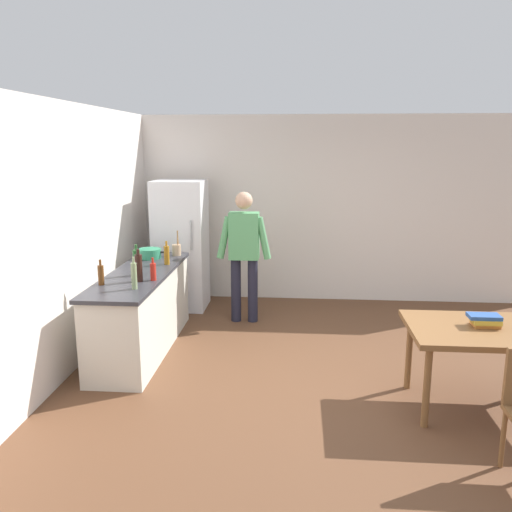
# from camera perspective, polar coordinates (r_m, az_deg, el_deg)

# --- Properties ---
(ground_plane) EXTENTS (14.00, 14.00, 0.00)m
(ground_plane) POSITION_cam_1_polar(r_m,az_deg,el_deg) (5.20, 7.35, -14.03)
(ground_plane) COLOR brown
(wall_back) EXTENTS (6.40, 0.12, 2.70)m
(wall_back) POSITION_cam_1_polar(r_m,az_deg,el_deg) (7.72, 6.62, 5.11)
(wall_back) COLOR silver
(wall_back) RESTS_ON ground_plane
(wall_left) EXTENTS (0.12, 5.60, 2.70)m
(wall_left) POSITION_cam_1_polar(r_m,az_deg,el_deg) (5.47, -20.66, 1.52)
(wall_left) COLOR silver
(wall_left) RESTS_ON ground_plane
(kitchen_counter) EXTENTS (0.64, 2.20, 0.90)m
(kitchen_counter) POSITION_cam_1_polar(r_m,az_deg,el_deg) (6.02, -12.39, -5.88)
(kitchen_counter) COLOR beige
(kitchen_counter) RESTS_ON ground_plane
(refrigerator) EXTENTS (0.70, 0.67, 1.80)m
(refrigerator) POSITION_cam_1_polar(r_m,az_deg,el_deg) (7.38, -8.22, 1.20)
(refrigerator) COLOR white
(refrigerator) RESTS_ON ground_plane
(person) EXTENTS (0.70, 0.22, 1.70)m
(person) POSITION_cam_1_polar(r_m,az_deg,el_deg) (6.67, -1.31, 0.85)
(person) COLOR #1E1E2D
(person) RESTS_ON ground_plane
(dining_table) EXTENTS (1.40, 0.90, 0.75)m
(dining_table) POSITION_cam_1_polar(r_m,az_deg,el_deg) (4.94, 24.34, -8.01)
(dining_table) COLOR brown
(dining_table) RESTS_ON ground_plane
(cooking_pot) EXTENTS (0.40, 0.28, 0.12)m
(cooking_pot) POSITION_cam_1_polar(r_m,az_deg,el_deg) (6.58, -11.56, 0.27)
(cooking_pot) COLOR #2D845B
(cooking_pot) RESTS_ON kitchen_counter
(utensil_jar) EXTENTS (0.11, 0.11, 0.32)m
(utensil_jar) POSITION_cam_1_polar(r_m,az_deg,el_deg) (6.68, -8.67, 0.73)
(utensil_jar) COLOR tan
(utensil_jar) RESTS_ON kitchen_counter
(bottle_oil_amber) EXTENTS (0.06, 0.06, 0.28)m
(bottle_oil_amber) POSITION_cam_1_polar(r_m,az_deg,el_deg) (6.19, -9.75, 0.13)
(bottle_oil_amber) COLOR #996619
(bottle_oil_amber) RESTS_ON kitchen_counter
(bottle_beer_brown) EXTENTS (0.06, 0.06, 0.26)m
(bottle_beer_brown) POSITION_cam_1_polar(r_m,az_deg,el_deg) (5.44, -16.61, -1.96)
(bottle_beer_brown) COLOR #5B3314
(bottle_beer_brown) RESTS_ON kitchen_counter
(bottle_sauce_red) EXTENTS (0.06, 0.06, 0.24)m
(bottle_sauce_red) POSITION_cam_1_polar(r_m,az_deg,el_deg) (5.50, -11.19, -1.65)
(bottle_sauce_red) COLOR #B22319
(bottle_sauce_red) RESTS_ON kitchen_counter
(bottle_vinegar_tall) EXTENTS (0.06, 0.06, 0.32)m
(bottle_vinegar_tall) POSITION_cam_1_polar(r_m,az_deg,el_deg) (5.20, -13.20, -2.09)
(bottle_vinegar_tall) COLOR gray
(bottle_vinegar_tall) RESTS_ON kitchen_counter
(bottle_wine_dark) EXTENTS (0.08, 0.08, 0.34)m
(bottle_wine_dark) POSITION_cam_1_polar(r_m,az_deg,el_deg) (5.48, -12.72, -1.24)
(bottle_wine_dark) COLOR black
(bottle_wine_dark) RESTS_ON kitchen_counter
(bottle_wine_green) EXTENTS (0.08, 0.08, 0.34)m
(bottle_wine_green) POSITION_cam_1_polar(r_m,az_deg,el_deg) (5.73, -12.94, -0.66)
(bottle_wine_green) COLOR #1E5123
(bottle_wine_green) RESTS_ON kitchen_counter
(book_stack) EXTENTS (0.26, 0.18, 0.11)m
(book_stack) POSITION_cam_1_polar(r_m,az_deg,el_deg) (4.91, 23.77, -6.46)
(book_stack) COLOR orange
(book_stack) RESTS_ON dining_table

